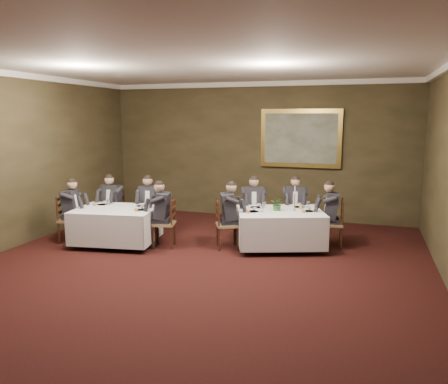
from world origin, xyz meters
The scene contains 27 objects.
ground centered at (0.00, 0.00, 0.00)m, with size 10.00×10.00×0.00m, color black.
ceiling centered at (0.00, 0.00, 3.50)m, with size 8.00×10.00×0.10m, color silver.
back_wall centered at (0.00, 5.00, 1.75)m, with size 8.00×0.10×3.50m, color #2E2A17.
crown_molding centered at (0.00, 0.00, 3.44)m, with size 8.00×10.00×0.12m.
table_main centered at (1.13, 2.38, 0.45)m, with size 2.03×1.79×0.67m.
table_second centered at (-2.12, 1.56, 0.45)m, with size 1.81×1.48×0.67m.
chair_main_backleft centered at (0.41, 3.05, 0.28)m, with size 0.56×0.54×1.00m.
diner_main_backleft centered at (0.41, 3.04, 0.51)m, with size 0.54×0.59×1.35m.
chair_main_backright centered at (1.27, 3.36, 0.28)m, with size 0.52×0.51×1.00m.
diner_main_backright centered at (1.27, 3.34, 0.51)m, with size 0.50×0.56×1.35m.
chair_main_endleft centered at (0.12, 2.02, 0.28)m, with size 0.57×0.58×1.00m.
diner_main_endleft centered at (0.13, 2.02, 0.51)m, with size 0.61×0.57×1.35m.
chair_main_endright centered at (2.14, 2.74, 0.28)m, with size 0.46×0.48×1.00m.
diner_main_endright centered at (2.13, 2.74, 0.51)m, with size 0.52×0.45×1.35m.
chair_sec_backleft centered at (-2.68, 2.32, 0.28)m, with size 0.45×0.43×1.00m.
diner_sec_backleft centered at (-2.68, 2.31, 0.51)m, with size 0.42×0.49×1.35m.
chair_sec_backright centered at (-1.82, 2.46, 0.28)m, with size 0.51×0.49×1.00m.
diner_sec_backright centered at (-1.82, 2.45, 0.51)m, with size 0.48×0.54×1.35m.
chair_sec_endright centered at (-1.10, 1.72, 0.28)m, with size 0.51×0.53×1.00m.
diner_sec_endright centered at (-1.11, 1.72, 0.51)m, with size 0.56×0.50×1.35m.
chair_sec_endleft centered at (-3.14, 1.40, 0.28)m, with size 0.52×0.54×1.00m.
diner_sec_endleft centered at (-3.13, 1.41, 0.51)m, with size 0.57×0.52×1.35m.
centerpiece centered at (1.08, 2.38, 0.91)m, with size 0.26×0.23×0.29m, color #2D5926.
candlestick centered at (1.40, 2.49, 0.95)m, with size 0.07×0.07×0.50m.
place_setting_table_main centered at (0.64, 2.59, 0.80)m, with size 0.33×0.31×0.14m.
place_setting_table_second centered at (-2.56, 1.86, 0.80)m, with size 0.33×0.31×0.14m.
painting centered at (1.13, 4.94, 2.09)m, with size 2.01×0.09×1.45m.
Camera 1 is at (2.71, -6.09, 2.60)m, focal length 35.00 mm.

